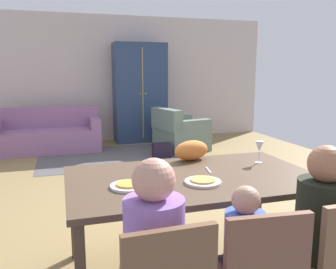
{
  "coord_description": "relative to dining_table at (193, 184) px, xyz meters",
  "views": [
    {
      "loc": [
        -1.19,
        -3.71,
        1.51
      ],
      "look_at": [
        -0.12,
        -0.2,
        0.85
      ],
      "focal_mm": 37.59,
      "sensor_mm": 36.0,
      "label": 1
    }
  ],
  "objects": [
    {
      "name": "area_rug",
      "position": [
        -0.04,
        3.85,
        -0.69
      ],
      "size": [
        2.6,
        1.8,
        0.01
      ],
      "primitive_type": "cube",
      "color": "#525052",
      "rests_on": "ground_plane"
    },
    {
      "name": "person_woman",
      "position": [
        0.5,
        -0.72,
        -0.18
      ],
      "size": [
        0.3,
        0.4,
        1.11
      ],
      "color": "#3F304D",
      "rests_on": "ground_plane"
    },
    {
      "name": "plate_near_child",
      "position": [
        -0.0,
        -0.18,
        0.07
      ],
      "size": [
        0.25,
        0.25,
        0.02
      ],
      "primitive_type": "cylinder",
      "color": "silver",
      "rests_on": "dining_table"
    },
    {
      "name": "dining_table",
      "position": [
        0.0,
        0.0,
        0.0
      ],
      "size": [
        1.8,
        1.08,
        0.76
      ],
      "color": "brown",
      "rests_on": "ground_plane"
    },
    {
      "name": "cat",
      "position": [
        0.15,
        0.44,
        0.15
      ],
      "size": [
        0.35,
        0.23,
        0.17
      ],
      "primitive_type": "ellipsoid",
      "rotation": [
        0.0,
        0.0,
        0.22
      ],
      "color": "orange",
      "rests_on": "dining_table"
    },
    {
      "name": "wine_glass",
      "position": [
        0.65,
        0.18,
        0.2
      ],
      "size": [
        0.07,
        0.07,
        0.19
      ],
      "color": "silver",
      "rests_on": "dining_table"
    },
    {
      "name": "couch",
      "position": [
        -1.17,
        4.71,
        -0.39
      ],
      "size": [
        1.95,
        0.86,
        0.82
      ],
      "color": "#90628F",
      "rests_on": "ground_plane"
    },
    {
      "name": "ground_plane",
      "position": [
        0.29,
        2.15,
        -0.71
      ],
      "size": [
        6.94,
        6.69,
        0.02
      ],
      "primitive_type": "cube",
      "color": "olive"
    },
    {
      "name": "back_wall",
      "position": [
        0.29,
        5.55,
        0.65
      ],
      "size": [
        6.94,
        0.1,
        2.7
      ],
      "primitive_type": "cube",
      "color": "beige",
      "rests_on": "ground_plane"
    },
    {
      "name": "armoire",
      "position": [
        0.75,
        5.16,
        0.35
      ],
      "size": [
        1.1,
        0.59,
        2.1
      ],
      "color": "navy",
      "rests_on": "ground_plane"
    },
    {
      "name": "handbag",
      "position": [
        0.77,
        3.55,
        -0.57
      ],
      "size": [
        0.32,
        0.16,
        0.26
      ],
      "primitive_type": "cube",
      "color": "black",
      "rests_on": "ground_plane"
    },
    {
      "name": "knife",
      "position": [
        0.16,
        0.1,
        0.07
      ],
      "size": [
        0.04,
        0.17,
        0.01
      ],
      "primitive_type": "cube",
      "rotation": [
        0.0,
        0.0,
        -0.18
      ],
      "color": "silver",
      "rests_on": "dining_table"
    },
    {
      "name": "armchair",
      "position": [
        1.27,
        4.04,
        -0.38
      ],
      "size": [
        1.04,
        1.03,
        0.82
      ],
      "color": "slate",
      "rests_on": "ground_plane"
    },
    {
      "name": "pizza_near_child",
      "position": [
        -0.0,
        -0.18,
        0.09
      ],
      "size": [
        0.17,
        0.17,
        0.01
      ],
      "primitive_type": "cylinder",
      "color": "#E6A74B",
      "rests_on": "plate_near_child"
    },
    {
      "name": "pizza_near_man",
      "position": [
        -0.5,
        -0.12,
        0.09
      ],
      "size": [
        0.17,
        0.17,
        0.01
      ],
      "primitive_type": "cylinder",
      "color": "gold",
      "rests_on": "plate_near_man"
    },
    {
      "name": "fork",
      "position": [
        -0.27,
        -0.05,
        0.07
      ],
      "size": [
        0.02,
        0.15,
        0.01
      ],
      "primitive_type": "cube",
      "rotation": [
        0.0,
        0.0,
        -0.03
      ],
      "color": "silver",
      "rests_on": "dining_table"
    },
    {
      "name": "plate_near_man",
      "position": [
        -0.5,
        -0.12,
        0.07
      ],
      "size": [
        0.25,
        0.25,
        0.02
      ],
      "primitive_type": "cylinder",
      "color": "silver",
      "rests_on": "dining_table"
    }
  ]
}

